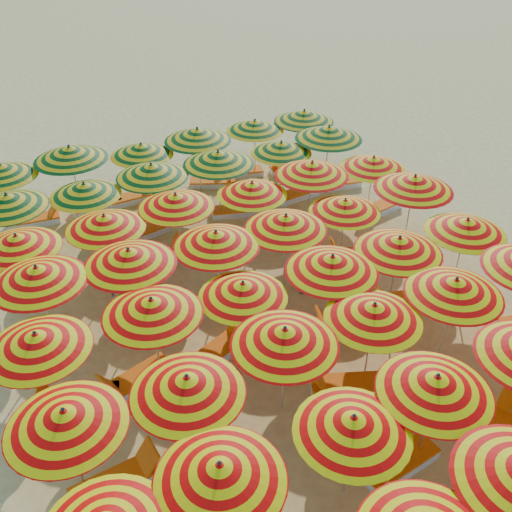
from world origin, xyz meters
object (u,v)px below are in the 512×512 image
object	(u,v)px
lounger_14	(31,350)
lounger_21	(295,195)
umbrella_21	(332,264)
lounger_4	(398,464)
lounger_19	(142,232)
lounger_28	(291,168)
lounger_27	(240,173)
lounger_15	(356,255)
umbrella_12	(65,419)
lounger_16	(165,260)
umbrella_8	(353,425)
lounger_25	(132,198)
umbrella_14	(285,337)
lounger_23	(35,220)
umbrella_7	(220,472)
umbrella_27	(286,222)
umbrella_33	(252,189)
umbrella_38	(152,171)
umbrella_26	(216,239)
lounger_26	(214,182)
umbrella_35	(373,163)
umbrella_20	(243,290)
lounger_17	(235,241)
umbrella_32	(176,201)
lounger_10	(136,380)
umbrella_22	(399,245)
umbrella_42	(1,171)
umbrella_45	(198,135)
umbrella_19	(152,307)
lounger_13	(403,300)
lounger_11	(222,348)
lounger_22	(337,183)
umbrella_37	(85,190)
umbrella_30	(17,242)
lounger_9	(79,399)
umbrella_29	(414,183)
umbrella_43	(70,153)
lounger_5	(498,430)
lounger_24	(96,206)
umbrella_39	(218,158)
umbrella_25	(129,257)
umbrella_15	(374,312)
lounger_6	(118,482)
lounger_12	(347,325)
lounger_18	(378,208)
lounger_20	(238,210)
umbrella_36	(8,201)

from	to	relation	value
lounger_14	lounger_21	xyz separation A→B (m)	(9.73, 4.24, 0.00)
umbrella_21	lounger_4	world-z (taller)	umbrella_21
lounger_19	lounger_28	world-z (taller)	same
lounger_27	lounger_15	bearing A→B (deg)	109.89
umbrella_12	lounger_16	size ratio (longest dim) A/B	1.56
umbrella_8	lounger_25	xyz separation A→B (m)	(-0.58, 13.04, -1.82)
umbrella_14	lounger_23	distance (m)	11.43
umbrella_7	umbrella_27	size ratio (longest dim) A/B	1.06
umbrella_33	lounger_15	distance (m)	3.77
lounger_15	umbrella_38	bearing A→B (deg)	-19.41
umbrella_26	lounger_26	size ratio (longest dim) A/B	1.39
umbrella_35	lounger_15	bearing A→B (deg)	-131.59
umbrella_20	lounger_17	world-z (taller)	umbrella_20
umbrella_32	lounger_10	bearing A→B (deg)	-121.08
umbrella_22	umbrella_42	world-z (taller)	umbrella_22
umbrella_45	lounger_23	bearing A→B (deg)	178.11
umbrella_19	lounger_13	size ratio (longest dim) A/B	1.42
lounger_11	lounger_22	xyz separation A→B (m)	(7.32, 6.30, 0.00)
umbrella_22	umbrella_37	xyz separation A→B (m)	(-6.50, 6.63, -0.11)
umbrella_27	umbrella_45	bearing A→B (deg)	90.63
umbrella_30	umbrella_32	xyz separation A→B (m)	(4.35, 0.25, 0.03)
lounger_9	lounger_11	distance (m)	3.51
umbrella_29	umbrella_43	size ratio (longest dim) A/B	1.13
lounger_11	lounger_27	size ratio (longest dim) A/B	1.00
umbrella_14	lounger_10	distance (m)	3.96
lounger_5	lounger_9	world-z (taller)	same
lounger_24	umbrella_32	bearing A→B (deg)	101.08
lounger_9	umbrella_35	bearing A→B (deg)	-144.63
umbrella_22	lounger_17	world-z (taller)	umbrella_22
umbrella_30	lounger_4	bearing A→B (deg)	-55.70
umbrella_42	lounger_23	world-z (taller)	umbrella_42
lounger_4	umbrella_39	bearing A→B (deg)	-100.69
umbrella_14	lounger_23	bearing A→B (deg)	109.93
umbrella_8	umbrella_14	distance (m)	2.36
umbrella_25	umbrella_15	bearing A→B (deg)	-44.23
lounger_6	lounger_26	bearing A→B (deg)	53.64
lounger_6	lounger_12	bearing A→B (deg)	10.65
umbrella_19	lounger_24	size ratio (longest dim) A/B	1.43
lounger_14	lounger_18	distance (m)	12.04
umbrella_29	umbrella_33	world-z (taller)	umbrella_29
umbrella_21	umbrella_33	xyz separation A→B (m)	(0.03, 4.55, -0.15)
lounger_6	lounger_16	size ratio (longest dim) A/B	0.98
lounger_11	umbrella_22	bearing A→B (deg)	-28.26
lounger_20	lounger_24	bearing A→B (deg)	166.28
umbrella_36	umbrella_27	bearing A→B (deg)	-34.53
umbrella_8	umbrella_43	distance (m)	13.22
umbrella_27	umbrella_38	distance (m)	5.11
lounger_9	lounger_14	distance (m)	2.21
umbrella_36	umbrella_15	bearing A→B (deg)	-52.15
lounger_22	lounger_23	world-z (taller)	same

